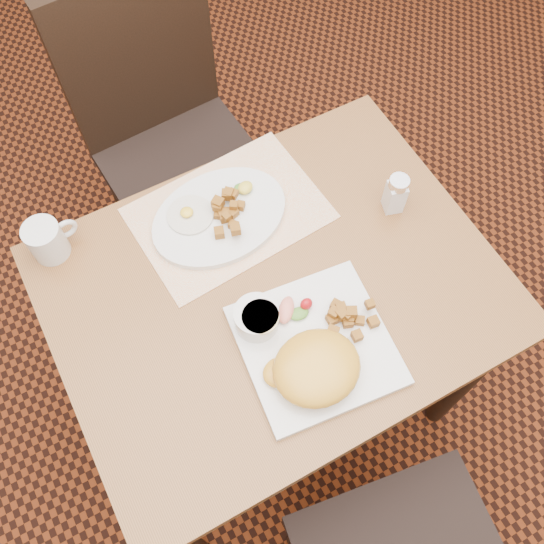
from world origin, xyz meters
The scene contains 15 objects.
ground centered at (0.00, 0.00, 0.00)m, with size 8.00×8.00×0.00m, color black.
table centered at (0.00, 0.00, 0.64)m, with size 0.90×0.70×0.75m.
chair_far centered at (0.02, 0.66, 0.54)m, with size 0.45×0.46×0.97m.
placemat centered at (0.00, 0.20, 0.75)m, with size 0.40×0.28×0.00m, color white.
plate_square centered at (0.01, -0.15, 0.76)m, with size 0.28×0.28×0.02m, color silver.
plate_oval centered at (-0.03, 0.20, 0.76)m, with size 0.30×0.23×0.02m, color silver, non-canonical shape.
hollandaise_mound centered at (-0.02, -0.20, 0.79)m, with size 0.18×0.15×0.06m.
ramekin centered at (-0.07, -0.06, 0.79)m, with size 0.09×0.09×0.05m.
garnish_sq centered at (0.00, -0.07, 0.78)m, with size 0.09×0.07×0.03m.
fried_egg centered at (-0.08, 0.23, 0.77)m, with size 0.10×0.10×0.02m.
garnish_ov centered at (0.05, 0.23, 0.78)m, with size 0.05×0.05×0.02m.
salt_shaker centered at (0.32, 0.05, 0.80)m, with size 0.05×0.05×0.10m.
coffee_mug centered at (-0.37, 0.30, 0.79)m, with size 0.11×0.08×0.09m.
home_fries_sq centered at (0.08, -0.14, 0.78)m, with size 0.12×0.10×0.04m.
home_fries_ov centered at (-0.01, 0.19, 0.79)m, with size 0.10×0.11×0.04m.
Camera 1 is at (-0.26, -0.47, 1.87)m, focal length 40.00 mm.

